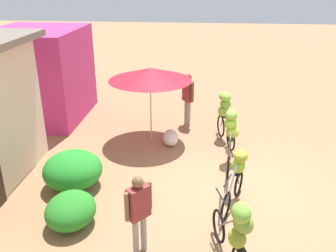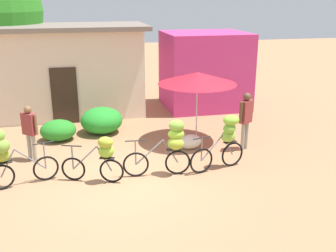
{
  "view_description": "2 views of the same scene",
  "coord_description": "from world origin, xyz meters",
  "px_view_note": "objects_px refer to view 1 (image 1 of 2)",
  "views": [
    {
      "loc": [
        -7.5,
        0.88,
        4.66
      ],
      "look_at": [
        0.88,
        1.7,
        1.11
      ],
      "focal_mm": 39.19,
      "sensor_mm": 36.0,
      "label": 1
    },
    {
      "loc": [
        -0.96,
        -8.85,
        4.33
      ],
      "look_at": [
        1.25,
        0.85,
        1.06
      ],
      "focal_mm": 42.37,
      "sensor_mm": 36.0,
      "label": 2
    }
  ],
  "objects_px": {
    "bicycle_near_pile": "(237,173)",
    "person_bystander": "(139,208)",
    "shop_pink": "(40,74)",
    "produce_sack": "(171,138)",
    "bicycle_by_shop": "(225,113)",
    "market_umbrella": "(150,74)",
    "person_vendor": "(188,94)",
    "bicycle_leftmost": "(237,230)",
    "bicycle_center_loaded": "(231,134)"
  },
  "relations": [
    {
      "from": "bicycle_leftmost",
      "to": "bicycle_center_loaded",
      "type": "distance_m",
      "value": 3.84
    },
    {
      "from": "bicycle_by_shop",
      "to": "market_umbrella",
      "type": "bearing_deg",
      "value": 93.47
    },
    {
      "from": "bicycle_leftmost",
      "to": "person_bystander",
      "type": "height_order",
      "value": "person_bystander"
    },
    {
      "from": "bicycle_by_shop",
      "to": "produce_sack",
      "type": "distance_m",
      "value": 1.75
    },
    {
      "from": "produce_sack",
      "to": "person_vendor",
      "type": "height_order",
      "value": "person_vendor"
    },
    {
      "from": "shop_pink",
      "to": "market_umbrella",
      "type": "height_order",
      "value": "shop_pink"
    },
    {
      "from": "person_vendor",
      "to": "person_bystander",
      "type": "bearing_deg",
      "value": 174.79
    },
    {
      "from": "bicycle_center_loaded",
      "to": "person_vendor",
      "type": "xyz_separation_m",
      "value": [
        2.53,
        1.22,
        0.21
      ]
    },
    {
      "from": "market_umbrella",
      "to": "person_vendor",
      "type": "relative_size",
      "value": 1.38
    },
    {
      "from": "bicycle_near_pile",
      "to": "produce_sack",
      "type": "height_order",
      "value": "bicycle_near_pile"
    },
    {
      "from": "bicycle_leftmost",
      "to": "person_bystander",
      "type": "xyz_separation_m",
      "value": [
        0.34,
        1.63,
        0.08
      ]
    },
    {
      "from": "market_umbrella",
      "to": "person_vendor",
      "type": "xyz_separation_m",
      "value": [
        1.17,
        -1.03,
        -0.94
      ]
    },
    {
      "from": "person_vendor",
      "to": "market_umbrella",
      "type": "bearing_deg",
      "value": 138.75
    },
    {
      "from": "bicycle_leftmost",
      "to": "bicycle_by_shop",
      "type": "distance_m",
      "value": 5.32
    },
    {
      "from": "shop_pink",
      "to": "produce_sack",
      "type": "distance_m",
      "value": 5.09
    },
    {
      "from": "bicycle_by_shop",
      "to": "person_vendor",
      "type": "distance_m",
      "value": 1.56
    },
    {
      "from": "bicycle_center_loaded",
      "to": "person_vendor",
      "type": "distance_m",
      "value": 2.82
    },
    {
      "from": "bicycle_center_loaded",
      "to": "person_bystander",
      "type": "relative_size",
      "value": 1.1
    },
    {
      "from": "bicycle_near_pile",
      "to": "produce_sack",
      "type": "relative_size",
      "value": 2.13
    },
    {
      "from": "shop_pink",
      "to": "bicycle_leftmost",
      "type": "relative_size",
      "value": 1.99
    },
    {
      "from": "bicycle_near_pile",
      "to": "person_bystander",
      "type": "xyz_separation_m",
      "value": [
        -1.77,
        1.81,
        0.25
      ]
    },
    {
      "from": "bicycle_near_pile",
      "to": "person_bystander",
      "type": "height_order",
      "value": "person_bystander"
    },
    {
      "from": "shop_pink",
      "to": "market_umbrella",
      "type": "distance_m",
      "value": 4.24
    },
    {
      "from": "market_umbrella",
      "to": "person_bystander",
      "type": "distance_m",
      "value": 4.99
    },
    {
      "from": "bicycle_by_shop",
      "to": "person_bystander",
      "type": "bearing_deg",
      "value": 161.27
    },
    {
      "from": "bicycle_near_pile",
      "to": "bicycle_center_loaded",
      "type": "bearing_deg",
      "value": 1.13
    },
    {
      "from": "bicycle_center_loaded",
      "to": "person_bystander",
      "type": "xyz_separation_m",
      "value": [
        -3.5,
        1.77,
        0.09
      ]
    },
    {
      "from": "bicycle_leftmost",
      "to": "person_vendor",
      "type": "height_order",
      "value": "person_vendor"
    },
    {
      "from": "produce_sack",
      "to": "person_bystander",
      "type": "relative_size",
      "value": 0.45
    },
    {
      "from": "produce_sack",
      "to": "person_bystander",
      "type": "distance_m",
      "value": 4.54
    },
    {
      "from": "produce_sack",
      "to": "person_vendor",
      "type": "xyz_separation_m",
      "value": [
        1.54,
        -0.41,
        0.84
      ]
    },
    {
      "from": "bicycle_leftmost",
      "to": "shop_pink",
      "type": "bearing_deg",
      "value": 42.11
    },
    {
      "from": "person_vendor",
      "to": "bicycle_by_shop",
      "type": "bearing_deg",
      "value": -132.4
    },
    {
      "from": "shop_pink",
      "to": "bicycle_center_loaded",
      "type": "distance_m",
      "value": 6.84
    },
    {
      "from": "shop_pink",
      "to": "produce_sack",
      "type": "relative_size",
      "value": 4.57
    },
    {
      "from": "bicycle_center_loaded",
      "to": "produce_sack",
      "type": "relative_size",
      "value": 2.44
    },
    {
      "from": "person_vendor",
      "to": "shop_pink",
      "type": "bearing_deg",
      "value": 86.21
    },
    {
      "from": "market_umbrella",
      "to": "bicycle_center_loaded",
      "type": "height_order",
      "value": "market_umbrella"
    },
    {
      "from": "bicycle_near_pile",
      "to": "bicycle_center_loaded",
      "type": "distance_m",
      "value": 1.73
    },
    {
      "from": "person_bystander",
      "to": "market_umbrella",
      "type": "bearing_deg",
      "value": 5.63
    },
    {
      "from": "bicycle_center_loaded",
      "to": "bicycle_by_shop",
      "type": "height_order",
      "value": "same"
    },
    {
      "from": "market_umbrella",
      "to": "bicycle_leftmost",
      "type": "relative_size",
      "value": 1.48
    },
    {
      "from": "person_vendor",
      "to": "bicycle_center_loaded",
      "type": "bearing_deg",
      "value": -154.21
    },
    {
      "from": "bicycle_leftmost",
      "to": "bicycle_near_pile",
      "type": "distance_m",
      "value": 2.12
    },
    {
      "from": "bicycle_near_pile",
      "to": "person_vendor",
      "type": "height_order",
      "value": "person_vendor"
    },
    {
      "from": "shop_pink",
      "to": "bicycle_by_shop",
      "type": "distance_m",
      "value": 6.29
    },
    {
      "from": "person_vendor",
      "to": "produce_sack",
      "type": "bearing_deg",
      "value": 165.21
    },
    {
      "from": "bicycle_near_pile",
      "to": "bicycle_by_shop",
      "type": "height_order",
      "value": "bicycle_by_shop"
    },
    {
      "from": "person_bystander",
      "to": "person_vendor",
      "type": "bearing_deg",
      "value": -5.21
    },
    {
      "from": "bicycle_center_loaded",
      "to": "produce_sack",
      "type": "height_order",
      "value": "bicycle_center_loaded"
    }
  ]
}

